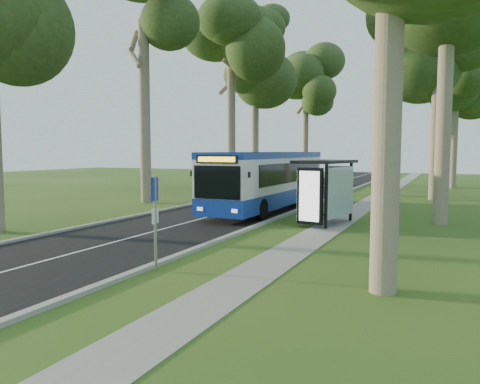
% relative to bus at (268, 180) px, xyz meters
% --- Properties ---
extents(ground, '(120.00, 120.00, 0.00)m').
position_rel_bus_xyz_m(ground, '(1.71, -7.63, -1.74)').
color(ground, '#284B17').
rests_on(ground, ground).
extents(road, '(7.00, 100.00, 0.02)m').
position_rel_bus_xyz_m(road, '(-1.79, 2.37, -1.73)').
color(road, black).
rests_on(road, ground).
extents(kerb_east, '(0.25, 100.00, 0.12)m').
position_rel_bus_xyz_m(kerb_east, '(1.71, 2.37, -1.68)').
color(kerb_east, '#9E9B93').
rests_on(kerb_east, ground).
extents(kerb_west, '(0.25, 100.00, 0.12)m').
position_rel_bus_xyz_m(kerb_west, '(-5.29, 2.37, -1.68)').
color(kerb_west, '#9E9B93').
rests_on(kerb_west, ground).
extents(centre_line, '(0.12, 100.00, 0.00)m').
position_rel_bus_xyz_m(centre_line, '(-1.79, 2.37, -1.72)').
color(centre_line, white).
rests_on(centre_line, road).
extents(footpath, '(1.50, 100.00, 0.02)m').
position_rel_bus_xyz_m(footpath, '(4.71, 2.37, -1.73)').
color(footpath, gray).
rests_on(footpath, ground).
extents(bus, '(2.82, 12.71, 3.36)m').
position_rel_bus_xyz_m(bus, '(0.00, 0.00, 0.00)').
color(bus, silver).
rests_on(bus, ground).
extents(bus_stop_sign, '(0.11, 0.38, 2.72)m').
position_rel_bus_xyz_m(bus_stop_sign, '(2.01, -14.19, -0.05)').
color(bus_stop_sign, gray).
rests_on(bus_stop_sign, ground).
extents(bus_shelter, '(2.46, 3.76, 2.99)m').
position_rel_bus_xyz_m(bus_shelter, '(4.38, -4.05, 0.39)').
color(bus_shelter, black).
rests_on(bus_shelter, ground).
extents(litter_bin, '(0.54, 0.54, 0.95)m').
position_rel_bus_xyz_m(litter_bin, '(2.85, -0.35, -1.26)').
color(litter_bin, black).
rests_on(litter_bin, ground).
extents(car_white, '(3.60, 5.11, 1.62)m').
position_rel_bus_xyz_m(car_white, '(-6.36, 19.96, -0.93)').
color(car_white, silver).
rests_on(car_white, ground).
extents(car_silver, '(1.72, 4.56, 1.49)m').
position_rel_bus_xyz_m(car_silver, '(-6.50, 16.75, -1.00)').
color(car_silver, '#AAACB2').
rests_on(car_silver, ground).
extents(tree_west_b, '(5.20, 5.20, 16.25)m').
position_rel_bus_xyz_m(tree_west_b, '(-8.79, 0.37, 10.29)').
color(tree_west_b, '#7A6B56').
rests_on(tree_west_b, ground).
extents(tree_west_c, '(5.20, 5.20, 15.63)m').
position_rel_bus_xyz_m(tree_west_c, '(-7.29, 10.37, 9.84)').
color(tree_west_c, '#7A6B56').
rests_on(tree_west_c, ground).
extents(tree_west_d, '(5.20, 5.20, 18.41)m').
position_rel_bus_xyz_m(tree_west_d, '(-9.29, 20.37, 11.86)').
color(tree_west_d, '#7A6B56').
rests_on(tree_west_d, ground).
extents(tree_west_e, '(5.20, 5.20, 15.13)m').
position_rel_bus_xyz_m(tree_west_e, '(-6.79, 30.37, 9.47)').
color(tree_west_e, '#7A6B56').
rests_on(tree_west_e, ground).
extents(tree_east_c, '(5.20, 5.20, 16.64)m').
position_rel_bus_xyz_m(tree_east_c, '(8.51, 10.37, 10.57)').
color(tree_east_c, '#7A6B56').
rests_on(tree_east_c, ground).
extents(tree_east_d, '(5.20, 5.20, 12.69)m').
position_rel_bus_xyz_m(tree_east_d, '(9.71, 22.37, 7.68)').
color(tree_east_d, '#7A6B56').
rests_on(tree_east_d, ground).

